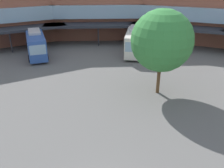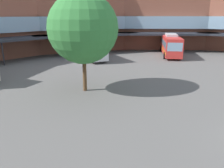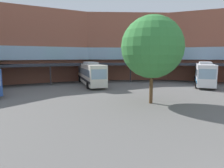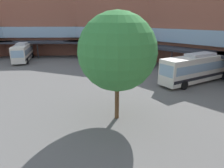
# 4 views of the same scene
# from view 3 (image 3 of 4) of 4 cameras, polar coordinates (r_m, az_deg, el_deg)

# --- Properties ---
(station_building) EXTENTS (84.61, 52.83, 13.60)m
(station_building) POSITION_cam_3_polar(r_m,az_deg,el_deg) (25.88, -1.61, 11.62)
(station_building) COLOR #93543F
(station_building) RESTS_ON ground
(bus_0) EXTENTS (3.14, 12.43, 3.94)m
(bus_0) POSITION_cam_3_polar(r_m,az_deg,el_deg) (34.37, -6.09, 3.03)
(bus_0) COLOR silver
(bus_0) RESTS_ON ground
(bus_3) EXTENTS (8.76, 10.59, 3.98)m
(bus_3) POSITION_cam_3_polar(r_m,az_deg,el_deg) (36.98, 24.83, 2.72)
(bus_3) COLOR white
(bus_3) RESTS_ON ground
(plaza_tree) EXTENTS (6.30, 6.30, 8.94)m
(plaza_tree) POSITION_cam_3_polar(r_m,az_deg,el_deg) (20.89, 11.38, 10.27)
(plaza_tree) COLOR brown
(plaza_tree) RESTS_ON ground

